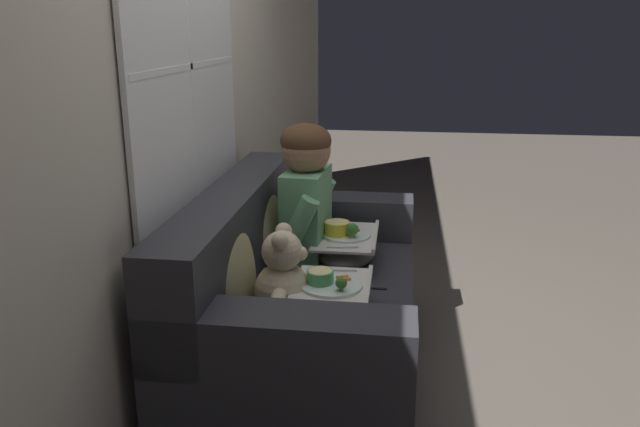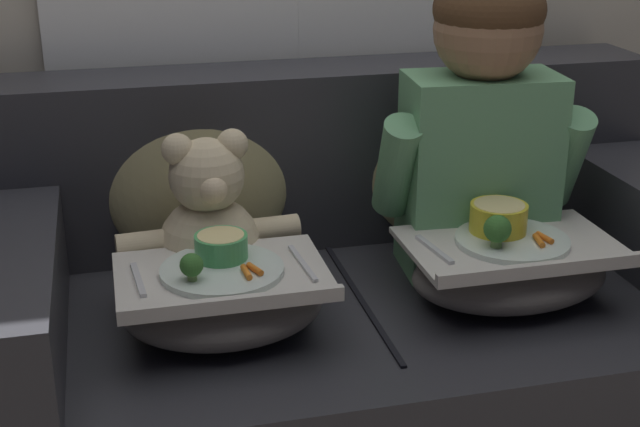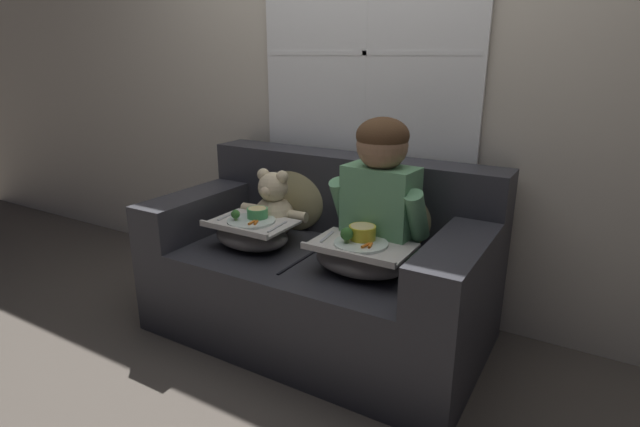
{
  "view_description": "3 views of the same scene",
  "coord_description": "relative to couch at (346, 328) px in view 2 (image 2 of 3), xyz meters",
  "views": [
    {
      "loc": [
        -2.48,
        -0.38,
        1.55
      ],
      "look_at": [
        0.05,
        -0.04,
        0.77
      ],
      "focal_mm": 35.0,
      "sensor_mm": 36.0,
      "label": 1
    },
    {
      "loc": [
        -0.49,
        -1.68,
        1.32
      ],
      "look_at": [
        -0.05,
        0.1,
        0.61
      ],
      "focal_mm": 50.0,
      "sensor_mm": 36.0,
      "label": 2
    },
    {
      "loc": [
        1.18,
        -1.96,
        1.38
      ],
      "look_at": [
        -0.06,
        0.12,
        0.61
      ],
      "focal_mm": 28.0,
      "sensor_mm": 36.0,
      "label": 3
    }
  ],
  "objects": [
    {
      "name": "lap_tray_teddy",
      "position": [
        -0.3,
        -0.19,
        0.2
      ],
      "size": [
        0.41,
        0.3,
        0.2
      ],
      "color": "slate",
      "rests_on": "teddy_bear"
    },
    {
      "name": "couch",
      "position": [
        0.0,
        0.0,
        0.0
      ],
      "size": [
        1.65,
        0.89,
        0.88
      ],
      "color": "#2D2D33",
      "rests_on": "ground_plane"
    },
    {
      "name": "teddy_bear",
      "position": [
        -0.3,
        -0.0,
        0.28
      ],
      "size": [
        0.39,
        0.27,
        0.36
      ],
      "color": "beige",
      "rests_on": "couch"
    },
    {
      "name": "lap_tray_child",
      "position": [
        0.3,
        -0.19,
        0.2
      ],
      "size": [
        0.44,
        0.29,
        0.21
      ],
      "color": "slate",
      "rests_on": "child_figure"
    },
    {
      "name": "throw_pillow_behind_teddy",
      "position": [
        -0.3,
        0.2,
        0.32
      ],
      "size": [
        0.43,
        0.21,
        0.45
      ],
      "color": "tan",
      "rests_on": "couch"
    },
    {
      "name": "throw_pillow_behind_child",
      "position": [
        0.3,
        0.2,
        0.32
      ],
      "size": [
        0.42,
        0.2,
        0.43
      ],
      "color": "tan",
      "rests_on": "couch"
    },
    {
      "name": "child_figure",
      "position": [
        0.3,
        0.0,
        0.49
      ],
      "size": [
        0.48,
        0.24,
        0.66
      ],
      "color": "#66A370",
      "rests_on": "couch"
    }
  ]
}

